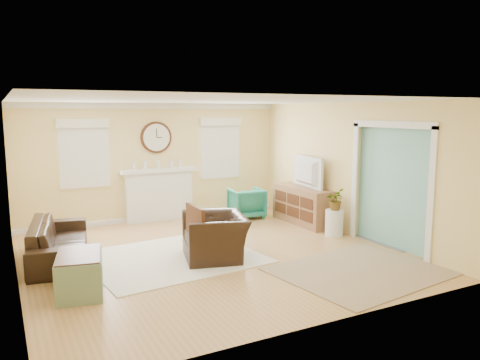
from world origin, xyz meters
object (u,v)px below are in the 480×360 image
green_chair (247,203)px  credenza (303,205)px  sofa (59,240)px  dining_table (390,210)px  eames_chair (215,237)px

green_chair → credenza: (0.84, -1.05, 0.06)m
sofa → green_chair: (4.19, 1.28, 0.02)m
sofa → green_chair: 4.38m
sofa → credenza: size_ratio=1.34×
green_chair → dining_table: bearing=144.5°
credenza → eames_chair: bearing=-153.7°
green_chair → sofa: bearing=24.2°
dining_table → green_chair: bearing=51.5°
credenza → sofa: bearing=-177.3°
eames_chair → credenza: credenza is taller
sofa → dining_table: 6.56m
sofa → eames_chair: size_ratio=1.96×
credenza → dining_table: credenza is taller
green_chair → eames_chair: bearing=59.0°
sofa → credenza: bearing=-78.6°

